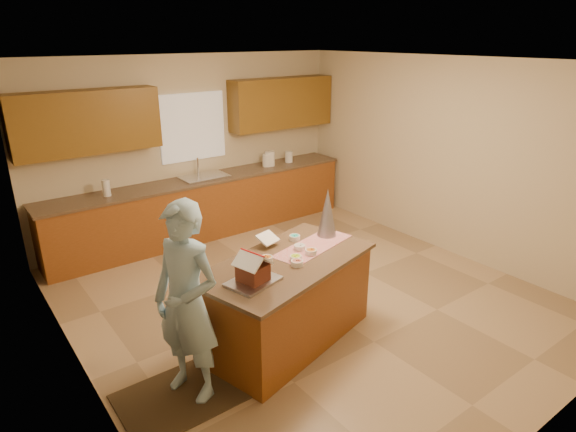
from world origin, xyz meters
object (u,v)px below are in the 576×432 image
Objects in this scene: island_base at (287,302)px; tinsel_tree at (327,213)px; gingerbread_house at (253,270)px; boy at (187,303)px.

tinsel_tree reaches higher than island_base.
island_base is 0.80m from gingerbread_house.
gingerbread_house is at bearing -161.24° from tinsel_tree.
boy is (-1.85, -0.37, -0.27)m from tinsel_tree.
boy is at bearing -168.53° from tinsel_tree.
gingerbread_house is (-1.23, -0.42, -0.14)m from tinsel_tree.
boy is at bearing 176.17° from gingerbread_house.
boy is 0.64m from gingerbread_house.
boy is at bearing 172.56° from island_base.
gingerbread_house is at bearing -174.81° from island_base.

